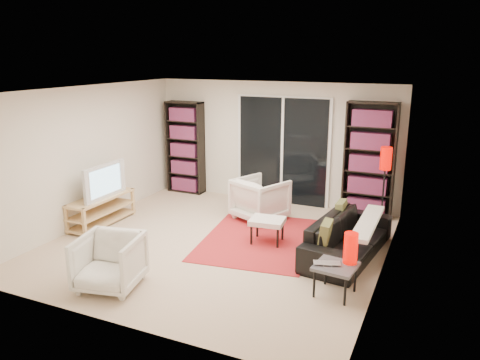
% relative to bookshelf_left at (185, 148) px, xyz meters
% --- Properties ---
extents(floor, '(5.00, 5.00, 0.00)m').
position_rel_bookshelf_left_xyz_m(floor, '(1.95, -2.33, -0.98)').
color(floor, beige).
rests_on(floor, ground).
extents(wall_back, '(5.00, 0.02, 2.40)m').
position_rel_bookshelf_left_xyz_m(wall_back, '(1.95, 0.17, 0.22)').
color(wall_back, silver).
rests_on(wall_back, ground).
extents(wall_front, '(5.00, 0.02, 2.40)m').
position_rel_bookshelf_left_xyz_m(wall_front, '(1.95, -4.83, 0.22)').
color(wall_front, silver).
rests_on(wall_front, ground).
extents(wall_left, '(0.02, 5.00, 2.40)m').
position_rel_bookshelf_left_xyz_m(wall_left, '(-0.55, -2.33, 0.22)').
color(wall_left, silver).
rests_on(wall_left, ground).
extents(wall_right, '(0.02, 5.00, 2.40)m').
position_rel_bookshelf_left_xyz_m(wall_right, '(4.45, -2.33, 0.22)').
color(wall_right, silver).
rests_on(wall_right, ground).
extents(ceiling, '(5.00, 5.00, 0.02)m').
position_rel_bookshelf_left_xyz_m(ceiling, '(1.95, -2.33, 1.42)').
color(ceiling, white).
rests_on(ceiling, wall_back).
extents(sliding_door, '(1.92, 0.08, 2.16)m').
position_rel_bookshelf_left_xyz_m(sliding_door, '(2.15, 0.13, 0.07)').
color(sliding_door, white).
rests_on(sliding_door, ground).
extents(bookshelf_left, '(0.80, 0.30, 1.95)m').
position_rel_bookshelf_left_xyz_m(bookshelf_left, '(0.00, 0.00, 0.00)').
color(bookshelf_left, black).
rests_on(bookshelf_left, ground).
extents(bookshelf_right, '(0.90, 0.30, 2.10)m').
position_rel_bookshelf_left_xyz_m(bookshelf_right, '(3.85, -0.00, 0.07)').
color(bookshelf_right, black).
rests_on(bookshelf_right, ground).
extents(tv_stand, '(0.44, 1.37, 0.50)m').
position_rel_bookshelf_left_xyz_m(tv_stand, '(-0.33, -2.36, -0.71)').
color(tv_stand, '#E8C281').
rests_on(tv_stand, floor).
extents(tv, '(0.14, 1.03, 0.59)m').
position_rel_bookshelf_left_xyz_m(tv, '(-0.31, -2.36, -0.18)').
color(tv, black).
rests_on(tv, tv_stand).
extents(rug, '(2.00, 2.52, 0.01)m').
position_rel_bookshelf_left_xyz_m(rug, '(2.48, -1.89, -0.97)').
color(rug, red).
rests_on(rug, floor).
extents(sofa, '(1.03, 2.08, 0.58)m').
position_rel_bookshelf_left_xyz_m(sofa, '(3.91, -1.93, -0.68)').
color(sofa, black).
rests_on(sofa, floor).
extents(armchair_back, '(1.08, 1.09, 0.76)m').
position_rel_bookshelf_left_xyz_m(armchair_back, '(2.13, -0.99, -0.59)').
color(armchair_back, silver).
rests_on(armchair_back, floor).
extents(armchair_front, '(0.89, 0.91, 0.70)m').
position_rel_bookshelf_left_xyz_m(armchair_front, '(1.34, -4.18, -0.62)').
color(armchair_front, silver).
rests_on(armchair_front, floor).
extents(ottoman, '(0.57, 0.49, 0.40)m').
position_rel_bookshelf_left_xyz_m(ottoman, '(2.64, -1.97, -0.63)').
color(ottoman, silver).
rests_on(ottoman, floor).
extents(side_table, '(0.54, 0.54, 0.40)m').
position_rel_bookshelf_left_xyz_m(side_table, '(4.01, -3.18, -0.62)').
color(side_table, '#4B4B51').
rests_on(side_table, floor).
extents(laptop, '(0.38, 0.31, 0.03)m').
position_rel_bookshelf_left_xyz_m(laptop, '(3.92, -3.25, -0.56)').
color(laptop, silver).
rests_on(laptop, side_table).
extents(table_lamp, '(0.17, 0.17, 0.39)m').
position_rel_bookshelf_left_xyz_m(table_lamp, '(4.15, -3.04, -0.38)').
color(table_lamp, '#E20800').
rests_on(table_lamp, side_table).
extents(floor_lamp, '(0.21, 0.21, 1.41)m').
position_rel_bookshelf_left_xyz_m(floor_lamp, '(4.19, -0.52, 0.11)').
color(floor_lamp, black).
rests_on(floor_lamp, floor).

